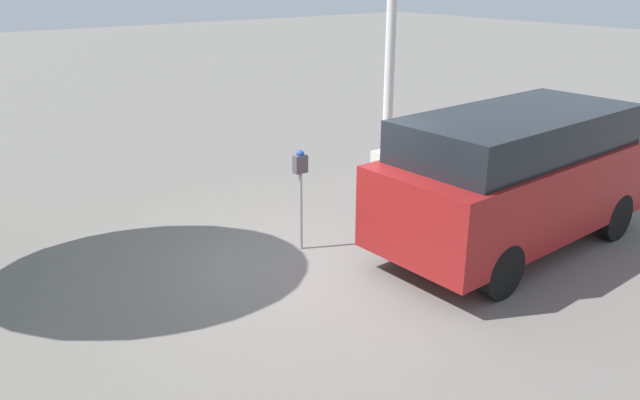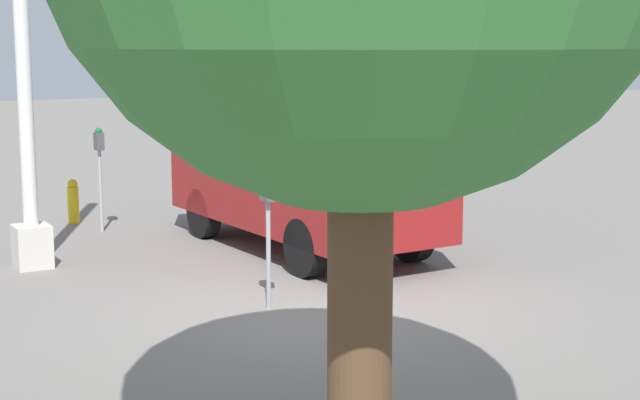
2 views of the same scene
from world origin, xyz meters
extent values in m
plane|color=slate|center=(0.00, 0.00, 0.00)|extent=(80.00, 80.00, 0.00)
cylinder|color=#9E9EA3|center=(0.26, 0.40, 0.59)|extent=(0.05, 0.05, 1.19)
cube|color=#47474C|center=(0.26, 0.40, 1.32)|extent=(0.20, 0.11, 0.26)
sphere|color=navy|center=(0.26, 0.40, 1.47)|extent=(0.11, 0.11, 0.11)
cylinder|color=#9E9EA3|center=(5.38, 0.64, 0.62)|extent=(0.05, 0.05, 1.25)
cube|color=#47474C|center=(5.38, 0.64, 1.38)|extent=(0.20, 0.11, 0.26)
sphere|color=#14662D|center=(5.38, 0.64, 1.53)|extent=(0.11, 0.11, 0.11)
cube|color=beige|center=(3.52, 2.12, 0.28)|extent=(0.44, 0.44, 0.55)
cylinder|color=silver|center=(3.52, 2.12, 3.22)|extent=(0.19, 0.19, 5.34)
cube|color=maroon|center=(2.82, -1.41, 0.93)|extent=(4.72, 2.04, 1.13)
cube|color=black|center=(2.71, -1.41, 1.78)|extent=(3.79, 1.85, 0.57)
cube|color=orange|center=(5.07, -0.71, 0.52)|extent=(0.09, 0.12, 0.20)
cylinder|color=black|center=(4.23, -0.54, 0.37)|extent=(0.74, 0.25, 0.73)
cylinder|color=black|center=(4.30, -2.16, 0.37)|extent=(0.74, 0.25, 0.73)
cylinder|color=black|center=(1.35, -0.66, 0.37)|extent=(0.74, 0.25, 0.73)
cylinder|color=black|center=(1.42, -2.28, 0.37)|extent=(0.74, 0.25, 0.73)
cylinder|color=gold|center=(6.30, 0.81, 0.29)|extent=(0.18, 0.18, 0.58)
sphere|color=gold|center=(6.30, 0.81, 0.63)|extent=(0.16, 0.16, 0.16)
camera|label=1|loc=(-4.58, -6.53, 3.90)|focal=35.00mm
camera|label=2|loc=(-8.89, 4.99, 2.85)|focal=55.00mm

